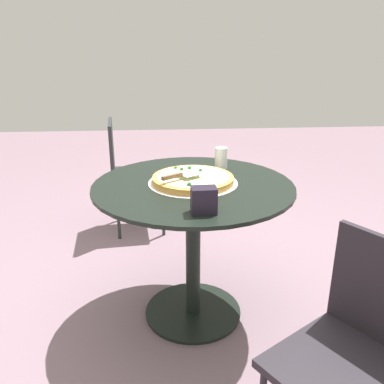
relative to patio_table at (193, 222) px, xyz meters
The scene contains 8 objects.
ground_plane 0.55m from the patio_table, ahead, with size 10.00×10.00×0.00m, color slate.
patio_table is the anchor object (origin of this frame).
pizza_on_tray 0.22m from the patio_table, 22.50° to the left, with size 0.44×0.44×0.05m.
pizza_server 0.27m from the patio_table, 123.37° to the left, with size 0.16×0.20×0.02m.
drinking_cup 0.40m from the patio_table, 34.55° to the right, with size 0.07×0.07×0.11m, color silver.
napkin_dispenser 0.44m from the patio_table, behind, with size 0.10×0.07×0.11m, color black.
patio_chair_near 1.18m from the patio_table, 20.25° to the left, with size 0.43×0.43×0.86m.
patio_chair_far 0.98m from the patio_table, 150.52° to the right, with size 0.58×0.58×0.81m.
Camera 1 is at (-1.83, 0.15, 1.39)m, focal length 37.46 mm.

